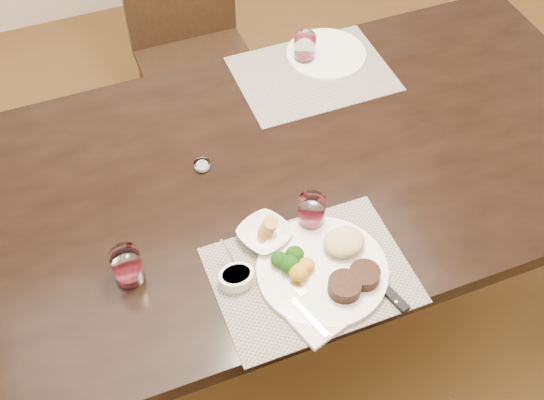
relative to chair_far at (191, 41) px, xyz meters
name	(u,v)px	position (x,y,z in m)	size (l,w,h in m)	color
ground_plane	(281,309)	(0.00, -0.93, -0.50)	(4.50, 4.50, 0.00)	#4F3519
dining_table	(284,187)	(0.00, -0.93, 0.16)	(2.00, 1.00, 0.75)	black
chair_far	(191,41)	(0.00, 0.00, 0.00)	(0.42, 0.42, 0.90)	black
placemat_near	(311,275)	(-0.07, -1.28, 0.25)	(0.46, 0.34, 0.00)	gray
placemat_far	(313,74)	(0.22, -0.61, 0.25)	(0.46, 0.34, 0.00)	gray
dinner_plate	(329,267)	(-0.03, -1.28, 0.27)	(0.31, 0.31, 0.06)	white
napkin_fork	(306,312)	(-0.12, -1.37, 0.26)	(0.14, 0.19, 0.02)	white
steak_knife	(384,284)	(0.08, -1.37, 0.26)	(0.06, 0.26, 0.01)	silver
cracker_bowl	(264,234)	(-0.13, -1.14, 0.27)	(0.16, 0.16, 0.05)	white
sauce_ramekin	(236,277)	(-0.24, -1.23, 0.27)	(0.08, 0.13, 0.07)	white
wine_glass_near	(311,213)	(-0.01, -1.14, 0.29)	(0.07, 0.07, 0.09)	white
far_plate	(326,54)	(0.30, -0.55, 0.26)	(0.25, 0.25, 0.01)	white
wine_glass_far	(305,49)	(0.23, -0.54, 0.29)	(0.07, 0.07, 0.09)	white
wine_glass_side	(127,267)	(-0.47, -1.13, 0.29)	(0.07, 0.07, 0.10)	white
salt_cellar	(202,165)	(-0.21, -0.85, 0.26)	(0.04, 0.04, 0.02)	white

